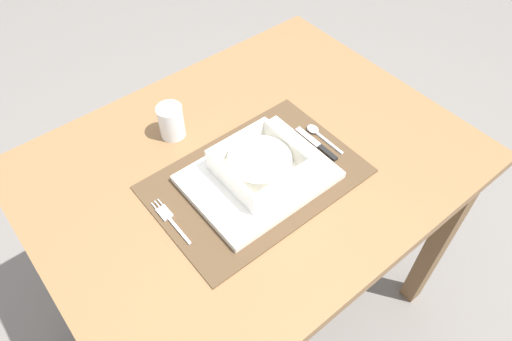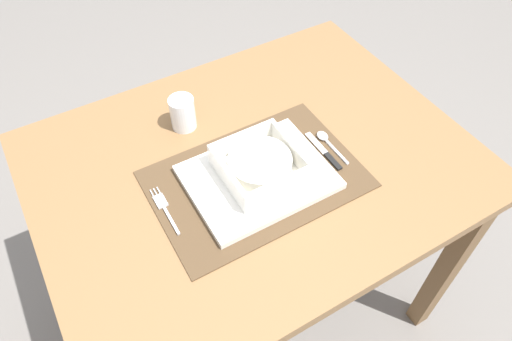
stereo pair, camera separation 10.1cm
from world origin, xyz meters
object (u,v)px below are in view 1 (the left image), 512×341
at_px(butter_knife, 319,146).
at_px(fork, 169,218).
at_px(dining_table, 251,188).
at_px(porridge_bowl, 260,165).
at_px(drinking_glass, 171,123).
at_px(spoon, 316,132).

bearing_deg(butter_knife, fork, 174.61).
xyz_separation_m(dining_table, porridge_bowl, (-0.02, -0.05, 0.14)).
bearing_deg(porridge_bowl, fork, 172.05).
bearing_deg(dining_table, drinking_glass, 116.57).
distance_m(dining_table, fork, 0.26).
bearing_deg(drinking_glass, butter_knife, -46.24).
bearing_deg(butter_knife, spoon, 55.97).
relative_size(dining_table, porridge_bowl, 5.92).
relative_size(dining_table, fork, 7.33).
height_order(fork, spoon, spoon).
distance_m(fork, butter_knife, 0.38).
bearing_deg(porridge_bowl, spoon, 5.51).
relative_size(butter_knife, drinking_glass, 1.57).
height_order(porridge_bowl, spoon, porridge_bowl).
relative_size(porridge_bowl, butter_knife, 1.27).
height_order(porridge_bowl, drinking_glass, drinking_glass).
bearing_deg(drinking_glass, spoon, -39.20).
xyz_separation_m(porridge_bowl, drinking_glass, (-0.07, 0.23, -0.01)).
xyz_separation_m(dining_table, butter_knife, (0.15, -0.07, 0.11)).
bearing_deg(spoon, butter_knife, -128.12).
xyz_separation_m(dining_table, spoon, (0.17, -0.03, 0.11)).
distance_m(butter_knife, drinking_glass, 0.35).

